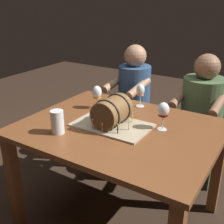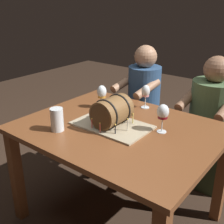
% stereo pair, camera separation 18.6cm
% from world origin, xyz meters
% --- Properties ---
extents(ground_plane, '(8.00, 8.00, 0.00)m').
position_xyz_m(ground_plane, '(0.00, 0.00, 0.00)').
color(ground_plane, '#332319').
extents(dining_table, '(1.28, 1.01, 0.75)m').
position_xyz_m(dining_table, '(0.00, 0.00, 0.65)').
color(dining_table, brown).
rests_on(dining_table, ground).
extents(barrel_cake, '(0.50, 0.32, 0.21)m').
position_xyz_m(barrel_cake, '(-0.05, -0.02, 0.84)').
color(barrel_cake, tan).
rests_on(barrel_cake, dining_table).
extents(wine_glass_rose, '(0.07, 0.07, 0.18)m').
position_xyz_m(wine_glass_rose, '(-0.05, 0.40, 0.88)').
color(wine_glass_rose, white).
rests_on(wine_glass_rose, dining_table).
extents(wine_glass_amber, '(0.07, 0.07, 0.18)m').
position_xyz_m(wine_glass_amber, '(-0.32, 0.20, 0.87)').
color(wine_glass_amber, white).
rests_on(wine_glass_amber, dining_table).
extents(wine_glass_red, '(0.08, 0.08, 0.19)m').
position_xyz_m(wine_glass_red, '(0.26, 0.11, 0.89)').
color(wine_glass_red, white).
rests_on(wine_glass_red, dining_table).
extents(beer_pint, '(0.08, 0.08, 0.15)m').
position_xyz_m(beer_pint, '(-0.28, -0.29, 0.82)').
color(beer_pint, white).
rests_on(beer_pint, dining_table).
extents(person_seated_left, '(0.37, 0.47, 1.15)m').
position_xyz_m(person_seated_left, '(-0.32, 0.82, 0.52)').
color(person_seated_left, '#1B2D46').
rests_on(person_seated_left, ground).
extents(person_seated_right, '(0.39, 0.47, 1.14)m').
position_xyz_m(person_seated_right, '(0.32, 0.82, 0.53)').
color(person_seated_right, '#2A3A24').
rests_on(person_seated_right, ground).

